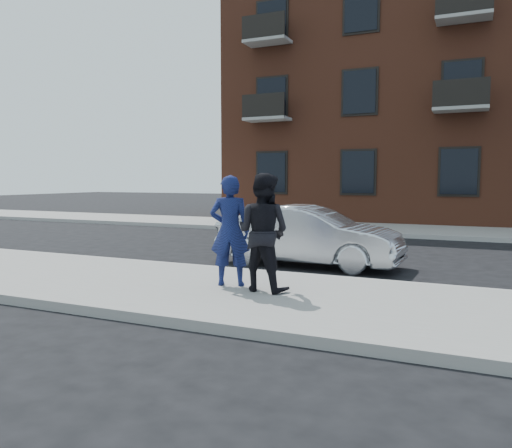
% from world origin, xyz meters
% --- Properties ---
extents(ground, '(100.00, 100.00, 0.00)m').
position_xyz_m(ground, '(0.00, 0.00, 0.00)').
color(ground, black).
rests_on(ground, ground).
extents(near_sidewalk, '(50.00, 3.50, 0.15)m').
position_xyz_m(near_sidewalk, '(0.00, -0.25, 0.07)').
color(near_sidewalk, gray).
rests_on(near_sidewalk, ground).
extents(near_curb, '(50.00, 0.10, 0.15)m').
position_xyz_m(near_curb, '(0.00, 1.55, 0.07)').
color(near_curb, '#999691').
rests_on(near_curb, ground).
extents(far_sidewalk, '(50.00, 3.50, 0.15)m').
position_xyz_m(far_sidewalk, '(0.00, 11.25, 0.07)').
color(far_sidewalk, gray).
rests_on(far_sidewalk, ground).
extents(far_curb, '(50.00, 0.10, 0.15)m').
position_xyz_m(far_curb, '(0.00, 9.45, 0.07)').
color(far_curb, '#999691').
rests_on(far_curb, ground).
extents(apartment_building, '(24.30, 10.30, 12.30)m').
position_xyz_m(apartment_building, '(2.00, 18.00, 6.16)').
color(apartment_building, brown).
rests_on(apartment_building, ground).
extents(silver_sedan, '(4.12, 1.56, 1.34)m').
position_xyz_m(silver_sedan, '(-2.62, 3.20, 0.67)').
color(silver_sedan, '#B7BABF').
rests_on(silver_sedan, ground).
extents(man_hoodie, '(0.78, 0.64, 1.85)m').
position_xyz_m(man_hoodie, '(-3.00, 0.06, 1.08)').
color(man_hoodie, navy).
rests_on(man_hoodie, near_sidewalk).
extents(man_peacoat, '(0.99, 0.82, 1.88)m').
position_xyz_m(man_peacoat, '(-2.34, -0.06, 1.09)').
color(man_peacoat, black).
rests_on(man_peacoat, near_sidewalk).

